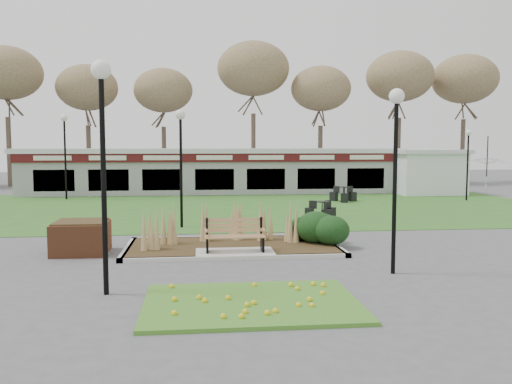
{
  "coord_description": "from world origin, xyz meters",
  "views": [
    {
      "loc": [
        -1.02,
        -14.92,
        3.14
      ],
      "look_at": [
        0.8,
        2.0,
        1.65
      ],
      "focal_mm": 38.0,
      "sensor_mm": 36.0,
      "label": 1
    }
  ],
  "objects": [
    {
      "name": "flower_bed",
      "position": [
        0.0,
        -4.6,
        0.07
      ],
      "size": [
        4.2,
        3.0,
        0.16
      ],
      "color": "#2D7020",
      "rests_on": "ground"
    },
    {
      "name": "lamp_post_far_right",
      "position": [
        14.0,
        13.93,
        2.89
      ],
      "size": [
        0.33,
        0.33,
        3.97
      ],
      "color": "black",
      "rests_on": "ground"
    },
    {
      "name": "lamp_post_mid_right",
      "position": [
        -1.65,
        5.57,
        3.24
      ],
      "size": [
        0.37,
        0.37,
        4.44
      ],
      "color": "black",
      "rests_on": "ground"
    },
    {
      "name": "patio_umbrella",
      "position": [
        14.63,
        13.0,
        1.59
      ],
      "size": [
        2.44,
        2.46,
        2.51
      ],
      "color": "black",
      "rests_on": "ground"
    },
    {
      "name": "lamp_post_far_left",
      "position": [
        -8.55,
        17.0,
        3.54
      ],
      "size": [
        0.4,
        0.4,
        4.86
      ],
      "color": "black",
      "rests_on": "ground"
    },
    {
      "name": "lawn",
      "position": [
        0.0,
        12.0,
        0.01
      ],
      "size": [
        34.0,
        16.0,
        0.02
      ],
      "primitive_type": "cube",
      "color": "#2B6921",
      "rests_on": "ground"
    },
    {
      "name": "tree_backdrop",
      "position": [
        0.0,
        28.0,
        8.36
      ],
      "size": [
        47.24,
        5.24,
        10.36
      ],
      "color": "#47382B",
      "rests_on": "ground"
    },
    {
      "name": "lamp_post_near_right",
      "position": [
        3.7,
        -2.35,
        3.26
      ],
      "size": [
        0.37,
        0.37,
        4.47
      ],
      "color": "black",
      "rests_on": "ground"
    },
    {
      "name": "planting_bed",
      "position": [
        1.27,
        1.35,
        0.37
      ],
      "size": [
        6.75,
        3.4,
        1.27
      ],
      "color": "#362915",
      "rests_on": "ground"
    },
    {
      "name": "lamp_post_near_left",
      "position": [
        -2.96,
        -3.5,
        3.54
      ],
      "size": [
        0.4,
        0.4,
        4.86
      ],
      "color": "black",
      "rests_on": "ground"
    },
    {
      "name": "food_pavilion",
      "position": [
        0.0,
        19.96,
        1.48
      ],
      "size": [
        24.6,
        3.4,
        2.9
      ],
      "color": "#969799",
      "rests_on": "ground"
    },
    {
      "name": "ground",
      "position": [
        0.0,
        0.0,
        0.0
      ],
      "size": [
        100.0,
        100.0,
        0.0
      ],
      "primitive_type": "plane",
      "color": "#515154",
      "rests_on": "ground"
    },
    {
      "name": "brick_planter",
      "position": [
        -4.4,
        1.0,
        0.48
      ],
      "size": [
        1.5,
        1.5,
        0.95
      ],
      "color": "brown",
      "rests_on": "ground"
    },
    {
      "name": "bistro_set_c",
      "position": [
        6.96,
        14.09,
        0.29
      ],
      "size": [
        1.49,
        1.43,
        0.81
      ],
      "color": "black",
      "rests_on": "ground"
    },
    {
      "name": "service_hut",
      "position": [
        13.5,
        18.0,
        1.45
      ],
      "size": [
        4.4,
        3.4,
        2.83
      ],
      "color": "white",
      "rests_on": "ground"
    },
    {
      "name": "park_bench",
      "position": [
        0.0,
        0.25,
        0.59
      ],
      "size": [
        1.7,
        0.66,
        0.93
      ],
      "color": "olive",
      "rests_on": "ground"
    },
    {
      "name": "bistro_set_d",
      "position": [
        4.17,
        7.26,
        0.27
      ],
      "size": [
        1.39,
        1.28,
        0.74
      ],
      "color": "black",
      "rests_on": "ground"
    }
  ]
}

